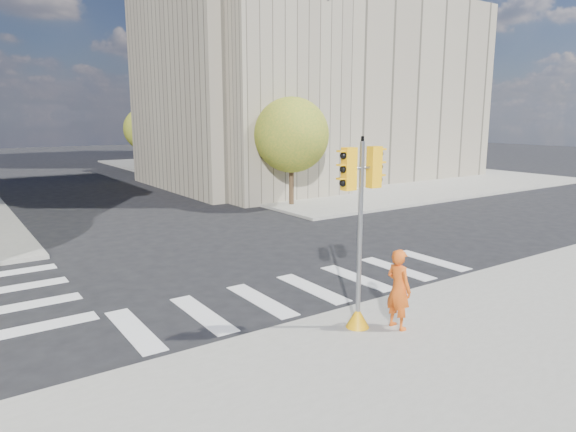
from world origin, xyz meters
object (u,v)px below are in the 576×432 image
at_px(traffic_signal, 360,249).
at_px(photographer, 399,289).
at_px(lamp_near, 262,124).
at_px(lamp_far, 175,122).

height_order(traffic_signal, photographer, traffic_signal).
height_order(lamp_near, photographer, lamp_near).
relative_size(lamp_near, photographer, 4.21).
bearing_deg(lamp_far, lamp_near, -90.00).
bearing_deg(lamp_far, photographer, -103.95).
bearing_deg(traffic_signal, lamp_far, 75.01).
relative_size(traffic_signal, photographer, 2.34).
height_order(lamp_far, photographer, lamp_far).
relative_size(lamp_near, traffic_signal, 1.80).
bearing_deg(lamp_near, photographer, -113.01).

